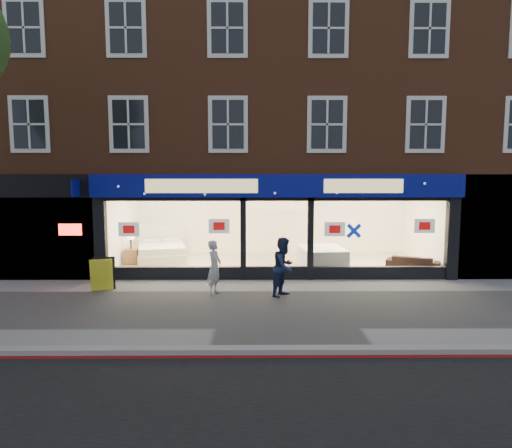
{
  "coord_description": "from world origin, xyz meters",
  "views": [
    {
      "loc": [
        -0.75,
        -11.06,
        3.33
      ],
      "look_at": [
        -0.66,
        2.5,
        1.82
      ],
      "focal_mm": 32.0,
      "sensor_mm": 36.0,
      "label": 1
    }
  ],
  "objects_px": {
    "mattress_stack": "(322,258)",
    "a_board": "(103,274)",
    "display_bed": "(161,251)",
    "sofa": "(413,263)",
    "pedestrian_blue": "(284,267)",
    "pedestrian_grey": "(215,267)"
  },
  "relations": [
    {
      "from": "mattress_stack",
      "to": "a_board",
      "type": "distance_m",
      "value": 7.1
    },
    {
      "from": "mattress_stack",
      "to": "display_bed",
      "type": "bearing_deg",
      "value": 165.68
    },
    {
      "from": "mattress_stack",
      "to": "sofa",
      "type": "distance_m",
      "value": 3.02
    },
    {
      "from": "mattress_stack",
      "to": "sofa",
      "type": "relative_size",
      "value": 1.14
    },
    {
      "from": "mattress_stack",
      "to": "sofa",
      "type": "bearing_deg",
      "value": -6.78
    },
    {
      "from": "display_bed",
      "to": "mattress_stack",
      "type": "xyz_separation_m",
      "value": [
        5.76,
        -1.47,
        0.02
      ]
    },
    {
      "from": "sofa",
      "to": "a_board",
      "type": "height_order",
      "value": "a_board"
    },
    {
      "from": "mattress_stack",
      "to": "pedestrian_blue",
      "type": "xyz_separation_m",
      "value": [
        -1.5,
        -3.16,
        0.35
      ]
    },
    {
      "from": "sofa",
      "to": "pedestrian_grey",
      "type": "xyz_separation_m",
      "value": [
        -6.41,
        -2.59,
        0.4
      ]
    },
    {
      "from": "display_bed",
      "to": "a_board",
      "type": "relative_size",
      "value": 2.58
    },
    {
      "from": "a_board",
      "to": "pedestrian_grey",
      "type": "relative_size",
      "value": 0.64
    },
    {
      "from": "sofa",
      "to": "pedestrian_grey",
      "type": "distance_m",
      "value": 6.92
    },
    {
      "from": "display_bed",
      "to": "sofa",
      "type": "relative_size",
      "value": 1.46
    },
    {
      "from": "sofa",
      "to": "pedestrian_blue",
      "type": "distance_m",
      "value": 5.32
    },
    {
      "from": "display_bed",
      "to": "a_board",
      "type": "distance_m",
      "value": 4.13
    },
    {
      "from": "display_bed",
      "to": "pedestrian_grey",
      "type": "xyz_separation_m",
      "value": [
        2.35,
        -4.41,
        0.31
      ]
    },
    {
      "from": "display_bed",
      "to": "pedestrian_blue",
      "type": "bearing_deg",
      "value": -60.68
    },
    {
      "from": "a_board",
      "to": "pedestrian_grey",
      "type": "distance_m",
      "value": 3.24
    },
    {
      "from": "mattress_stack",
      "to": "a_board",
      "type": "xyz_separation_m",
      "value": [
        -6.62,
        -2.57,
        0.02
      ]
    },
    {
      "from": "a_board",
      "to": "pedestrian_grey",
      "type": "bearing_deg",
      "value": -21.51
    },
    {
      "from": "mattress_stack",
      "to": "pedestrian_blue",
      "type": "height_order",
      "value": "pedestrian_blue"
    },
    {
      "from": "sofa",
      "to": "pedestrian_blue",
      "type": "relative_size",
      "value": 1.05
    }
  ]
}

